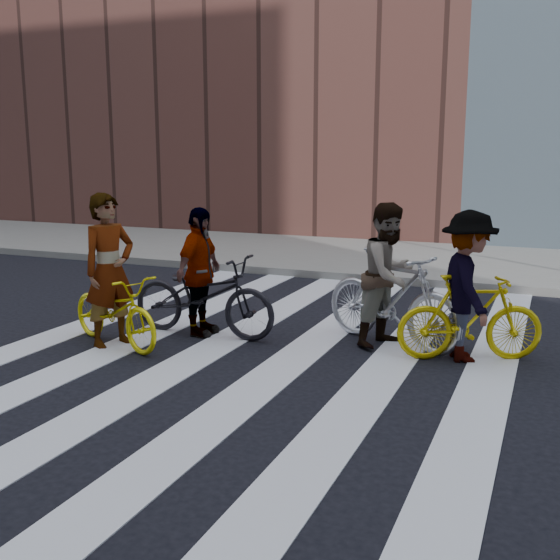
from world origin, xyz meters
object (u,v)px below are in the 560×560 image
Objects in this scene: bike_dark_rear at (203,295)px; rider_left at (109,270)px; bike_yellow_left at (115,310)px; bike_yellow_right at (470,318)px; bike_silver_mid at (392,298)px; rider_right at (468,286)px; rider_mid at (389,275)px; rider_rear at (199,272)px.

bike_dark_rear is 1.27m from rider_left.
bike_yellow_left is at bearing -69.31° from rider_left.
bike_yellow_right is at bearing -85.41° from bike_dark_rear.
bike_silver_mid is 0.98× the size of bike_dark_rear.
rider_left is 1.09× the size of rider_right.
bike_yellow_right is (0.99, -0.24, -0.10)m from bike_silver_mid.
bike_silver_mid is at bearing -46.64° from rider_left.
rider_rear is at bearing 125.79° from rider_mid.
rider_rear is (-3.42, -0.28, -0.03)m from rider_right.
bike_silver_mid is at bearing -78.14° from rider_rear.
rider_rear is (-2.43, -0.53, -0.05)m from rider_mid.
bike_yellow_right reaches higher than bike_yellow_left.
rider_mid reaches higher than rider_rear.
bike_silver_mid is at bearing -46.33° from bike_yellow_left.
bike_dark_rear is (0.80, 0.84, 0.08)m from bike_yellow_left.
rider_mid is 1.02× the size of rider_right.
rider_right is at bearing -85.41° from rider_rear.
rider_rear reaches higher than bike_dark_rear.
bike_yellow_right is at bearing -79.63° from rider_mid.
rider_left is at bearing 136.24° from bike_silver_mid.
bike_yellow_right is 1.14m from rider_mid.
rider_left is 4.37m from rider_right.
rider_right is (4.22, 1.13, -0.08)m from rider_left.
bike_yellow_left is at bearing 82.39° from rider_right.
rider_mid is (3.23, 1.37, -0.06)m from rider_left.
bike_yellow_left is 4.34m from rider_right.
rider_left is 1.07× the size of rider_mid.
bike_yellow_left is 0.86× the size of bike_silver_mid.
bike_yellow_left is 0.91× the size of rider_left.
bike_yellow_left is 4.37m from bike_yellow_right.
rider_left reaches higher than bike_yellow_right.
bike_silver_mid is 0.30m from rider_mid.
rider_rear is (0.75, 0.84, 0.40)m from bike_yellow_left.
rider_mid is at bearing -46.33° from rider_left.
bike_yellow_right is 0.38m from rider_right.
bike_dark_rear is at bearing 72.06° from rider_right.
bike_silver_mid is 1.19× the size of rider_rear.
bike_dark_rear is 1.17× the size of rider_right.
rider_left is at bearing 82.05° from bike_yellow_right.
rider_mid is at bearing 54.07° from bike_yellow_right.
rider_rear is at bearing -22.87° from rider_left.
rider_right is (3.37, 0.28, 0.34)m from bike_dark_rear.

